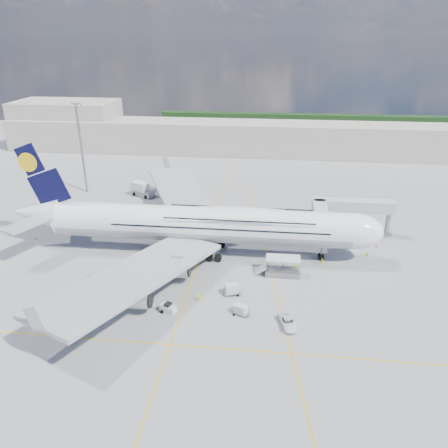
# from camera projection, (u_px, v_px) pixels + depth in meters

# --- Properties ---
(ground) EXTENTS (300.00, 300.00, 0.00)m
(ground) POSITION_uv_depth(u_px,v_px,m) (194.00, 277.00, 84.03)
(ground) COLOR gray
(ground) RESTS_ON ground
(taxi_line_main) EXTENTS (0.25, 220.00, 0.01)m
(taxi_line_main) POSITION_uv_depth(u_px,v_px,m) (194.00, 277.00, 84.03)
(taxi_line_main) COLOR #DB9F0B
(taxi_line_main) RESTS_ON ground
(taxi_line_cross) EXTENTS (120.00, 0.25, 0.01)m
(taxi_line_cross) POSITION_uv_depth(u_px,v_px,m) (170.00, 345.00, 65.83)
(taxi_line_cross) COLOR #DB9F0B
(taxi_line_cross) RESTS_ON ground
(taxi_line_diag) EXTENTS (14.16, 99.06, 0.01)m
(taxi_line_diag) POSITION_uv_depth(u_px,v_px,m) (268.00, 257.00, 91.67)
(taxi_line_diag) COLOR #DB9F0B
(taxi_line_diag) RESTS_ON ground
(airliner) EXTENTS (77.26, 79.15, 23.71)m
(airliner) POSITION_uv_depth(u_px,v_px,m) (202.00, 224.00, 90.33)
(airliner) COLOR white
(airliner) RESTS_ON ground
(jet_bridge) EXTENTS (18.80, 12.10, 8.50)m
(jet_bridge) POSITION_uv_depth(u_px,v_px,m) (341.00, 210.00, 97.23)
(jet_bridge) COLOR #B7B7BC
(jet_bridge) RESTS_ON ground
(cargo_loader) EXTENTS (8.53, 3.20, 3.67)m
(cargo_loader) POSITION_uv_depth(u_px,v_px,m) (282.00, 269.00, 84.42)
(cargo_loader) COLOR silver
(cargo_loader) RESTS_ON ground
(light_mast) EXTENTS (3.00, 0.70, 25.50)m
(light_mast) POSITION_uv_depth(u_px,v_px,m) (81.00, 148.00, 123.79)
(light_mast) COLOR gray
(light_mast) RESTS_ON ground
(terminal) EXTENTS (180.00, 16.00, 12.00)m
(terminal) POSITION_uv_depth(u_px,v_px,m) (237.00, 138.00, 168.02)
(terminal) COLOR #B2AD9E
(terminal) RESTS_ON ground
(hangar) EXTENTS (40.00, 22.00, 18.00)m
(hangar) POSITION_uv_depth(u_px,v_px,m) (68.00, 124.00, 178.61)
(hangar) COLOR #B2AD9E
(hangar) RESTS_ON ground
(tree_line) EXTENTS (160.00, 6.00, 8.00)m
(tree_line) POSITION_uv_depth(u_px,v_px,m) (329.00, 123.00, 205.61)
(tree_line) COLOR #193814
(tree_line) RESTS_ON ground
(dolly_row_a) EXTENTS (3.10, 2.03, 0.42)m
(dolly_row_a) POSITION_uv_depth(u_px,v_px,m) (119.00, 304.00, 75.18)
(dolly_row_a) COLOR gray
(dolly_row_a) RESTS_ON ground
(dolly_row_b) EXTENTS (3.10, 2.38, 1.74)m
(dolly_row_b) POSITION_uv_depth(u_px,v_px,m) (73.00, 296.00, 76.37)
(dolly_row_b) COLOR gray
(dolly_row_b) RESTS_ON ground
(dolly_row_c) EXTENTS (3.55, 2.60, 2.01)m
(dolly_row_c) POSITION_uv_depth(u_px,v_px,m) (149.00, 268.00, 85.06)
(dolly_row_c) COLOR gray
(dolly_row_c) RESTS_ON ground
(dolly_back) EXTENTS (3.66, 2.54, 0.49)m
(dolly_back) POSITION_uv_depth(u_px,v_px,m) (97.00, 276.00, 83.55)
(dolly_back) COLOR gray
(dolly_back) RESTS_ON ground
(dolly_nose_far) EXTENTS (3.19, 2.58, 1.78)m
(dolly_nose_far) POSITION_uv_depth(u_px,v_px,m) (241.00, 310.00, 72.51)
(dolly_nose_far) COLOR gray
(dolly_nose_far) RESTS_ON ground
(dolly_nose_near) EXTENTS (3.48, 2.60, 1.96)m
(dolly_nose_near) POSITION_uv_depth(u_px,v_px,m) (232.00, 289.00, 78.09)
(dolly_nose_near) COLOR gray
(dolly_nose_near) RESTS_ON ground
(baggage_tug) EXTENTS (3.04, 2.27, 1.73)m
(baggage_tug) POSITION_uv_depth(u_px,v_px,m) (168.00, 308.00, 73.19)
(baggage_tug) COLOR silver
(baggage_tug) RESTS_ON ground
(catering_truck_inner) EXTENTS (6.03, 3.29, 3.40)m
(catering_truck_inner) POSITION_uv_depth(u_px,v_px,m) (176.00, 219.00, 105.81)
(catering_truck_inner) COLOR gray
(catering_truck_inner) RESTS_ON ground
(catering_truck_outer) EXTENTS (7.50, 5.35, 4.13)m
(catering_truck_outer) POSITION_uv_depth(u_px,v_px,m) (143.00, 190.00, 124.67)
(catering_truck_outer) COLOR gray
(catering_truck_outer) RESTS_ON ground
(service_van) EXTENTS (3.55, 5.44, 1.39)m
(service_van) POSITION_uv_depth(u_px,v_px,m) (288.00, 322.00, 69.71)
(service_van) COLOR white
(service_van) RESTS_ON ground
(crew_nose) EXTENTS (0.67, 0.50, 1.65)m
(crew_nose) POSITION_uv_depth(u_px,v_px,m) (367.00, 254.00, 91.01)
(crew_nose) COLOR #AEF419
(crew_nose) RESTS_ON ground
(crew_loader) EXTENTS (0.91, 0.80, 1.56)m
(crew_loader) POSITION_uv_depth(u_px,v_px,m) (322.00, 262.00, 87.79)
(crew_loader) COLOR #D3E518
(crew_loader) RESTS_ON ground
(crew_wing) EXTENTS (0.54, 0.99, 1.60)m
(crew_wing) POSITION_uv_depth(u_px,v_px,m) (132.00, 262.00, 87.74)
(crew_wing) COLOR #EDFF1A
(crew_wing) RESTS_ON ground
(crew_van) EXTENTS (1.08, 1.02, 1.86)m
(crew_van) POSITION_uv_depth(u_px,v_px,m) (296.00, 268.00, 85.49)
(crew_van) COLOR #A3F119
(crew_van) RESTS_ON ground
(crew_tug) EXTENTS (1.14, 0.84, 1.59)m
(crew_tug) POSITION_uv_depth(u_px,v_px,m) (198.00, 297.00, 76.26)
(crew_tug) COLOR #C9E317
(crew_tug) RESTS_ON ground
(cone_nose) EXTENTS (0.44, 0.44, 0.56)m
(cone_nose) POSITION_uv_depth(u_px,v_px,m) (376.00, 247.00, 95.39)
(cone_nose) COLOR #FD370D
(cone_nose) RESTS_ON ground
(cone_wing_left_inner) EXTENTS (0.48, 0.48, 0.61)m
(cone_wing_left_inner) POSITION_uv_depth(u_px,v_px,m) (175.00, 225.00, 105.84)
(cone_wing_left_inner) COLOR #FD370D
(cone_wing_left_inner) RESTS_ON ground
(cone_wing_left_outer) EXTENTS (0.50, 0.50, 0.63)m
(cone_wing_left_outer) POSITION_uv_depth(u_px,v_px,m) (179.00, 211.00, 113.97)
(cone_wing_left_outer) COLOR #FD370D
(cone_wing_left_outer) RESTS_ON ground
(cone_wing_right_inner) EXTENTS (0.48, 0.48, 0.61)m
(cone_wing_right_inner) POSITION_uv_depth(u_px,v_px,m) (133.00, 293.00, 78.40)
(cone_wing_right_inner) COLOR #FD370D
(cone_wing_right_inner) RESTS_ON ground
(cone_wing_right_outer) EXTENTS (0.48, 0.48, 0.62)m
(cone_wing_right_outer) POSITION_uv_depth(u_px,v_px,m) (68.00, 326.00, 69.56)
(cone_wing_right_outer) COLOR #FD370D
(cone_wing_right_outer) RESTS_ON ground
(cone_tail) EXTENTS (0.38, 0.38, 0.48)m
(cone_tail) POSITION_uv_depth(u_px,v_px,m) (36.00, 239.00, 99.19)
(cone_tail) COLOR #FD370D
(cone_tail) RESTS_ON ground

